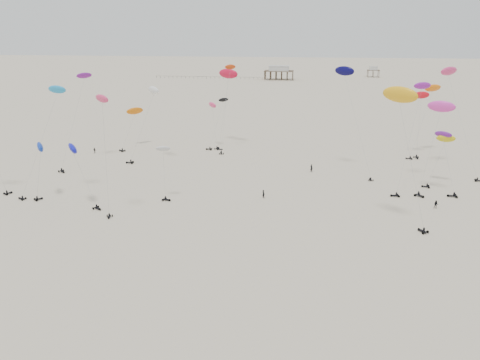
% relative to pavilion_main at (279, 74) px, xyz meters
% --- Properties ---
extents(ground_plane, '(900.00, 900.00, 0.00)m').
position_rel_pavilion_main_xyz_m(ground_plane, '(10.00, -150.00, -4.22)').
color(ground_plane, beige).
extents(pavilion_main, '(21.00, 13.00, 9.80)m').
position_rel_pavilion_main_xyz_m(pavilion_main, '(0.00, 0.00, 0.00)').
color(pavilion_main, brown).
rests_on(pavilion_main, ground).
extents(pavilion_small, '(9.00, 7.00, 8.00)m').
position_rel_pavilion_main_xyz_m(pavilion_small, '(70.00, 30.00, -0.74)').
color(pavilion_small, brown).
rests_on(pavilion_small, ground).
extents(pier_fence, '(80.20, 0.20, 1.50)m').
position_rel_pavilion_main_xyz_m(pier_fence, '(-52.00, -0.00, -3.45)').
color(pier_fence, black).
rests_on(pier_fence, ground).
extents(rig_0, '(4.97, 8.65, 17.90)m').
position_rel_pavilion_main_xyz_m(rig_0, '(53.24, -208.78, 9.14)').
color(rig_0, black).
rests_on(rig_0, ground).
extents(rig_1, '(4.73, 7.14, 13.65)m').
position_rel_pavilion_main_xyz_m(rig_1, '(-5.93, -208.19, 5.33)').
color(rig_1, black).
rests_on(rig_1, ground).
extents(rig_2, '(4.68, 16.66, 18.52)m').
position_rel_pavilion_main_xyz_m(rig_2, '(-5.32, -203.32, 4.37)').
color(rig_2, black).
rests_on(rig_2, ground).
extents(rig_3, '(3.99, 4.80, 23.23)m').
position_rel_pavilion_main_xyz_m(rig_3, '(-14.69, -265.59, 13.03)').
color(rig_3, black).
rests_on(rig_3, ground).
extents(rig_4, '(8.51, 5.99, 13.01)m').
position_rel_pavilion_main_xyz_m(rig_4, '(-22.62, -261.70, 5.43)').
color(rig_4, black).
rests_on(rig_4, ground).
extents(rig_5, '(3.79, 6.10, 11.97)m').
position_rel_pavilion_main_xyz_m(rig_5, '(-32.84, -258.10, 4.86)').
color(rig_5, black).
rests_on(rig_5, ground).
extents(rig_6, '(7.31, 6.93, 20.27)m').
position_rel_pavilion_main_xyz_m(rig_6, '(49.17, -243.47, 11.58)').
color(rig_6, black).
rests_on(rig_6, ground).
extents(rig_7, '(5.43, 4.76, 24.77)m').
position_rel_pavilion_main_xyz_m(rig_7, '(-1.52, -210.12, 12.31)').
color(rig_7, black).
rests_on(rig_7, ground).
extents(rig_8, '(10.35, 13.98, 26.91)m').
position_rel_pavilion_main_xyz_m(rig_8, '(31.28, -226.46, 18.02)').
color(rig_8, black).
rests_on(rig_8, ground).
extents(rig_9, '(10.05, 9.24, 23.82)m').
position_rel_pavilion_main_xyz_m(rig_9, '(-31.21, -254.67, 13.92)').
color(rig_9, black).
rests_on(rig_9, ground).
extents(rig_10, '(9.35, 16.28, 25.74)m').
position_rel_pavilion_main_xyz_m(rig_10, '(45.94, -236.90, 11.89)').
color(rig_10, black).
rests_on(rig_10, ground).
extents(rig_11, '(3.40, 3.57, 11.52)m').
position_rel_pavilion_main_xyz_m(rig_11, '(-6.79, -255.72, 1.95)').
color(rig_11, black).
rests_on(rig_11, ground).
extents(rig_12, '(4.25, 13.37, 14.66)m').
position_rel_pavilion_main_xyz_m(rig_12, '(53.25, -238.73, 3.27)').
color(rig_12, black).
rests_on(rig_12, ground).
extents(rig_13, '(5.47, 13.04, 13.19)m').
position_rel_pavilion_main_xyz_m(rig_13, '(-30.55, -210.26, 4.87)').
color(rig_13, black).
rests_on(rig_13, ground).
extents(rig_14, '(10.00, 17.00, 27.29)m').
position_rel_pavilion_main_xyz_m(rig_14, '(57.27, -221.29, 17.30)').
color(rig_14, black).
rests_on(rig_14, ground).
extents(rig_15, '(7.21, 17.48, 24.69)m').
position_rel_pavilion_main_xyz_m(rig_15, '(-2.23, -204.00, 15.81)').
color(rig_15, black).
rests_on(rig_15, ground).
extents(rig_17, '(9.34, 9.23, 20.25)m').
position_rel_pavilion_main_xyz_m(rig_17, '(-19.84, -225.48, 11.16)').
color(rig_17, black).
rests_on(rig_17, ground).
extents(rig_18, '(4.55, 18.00, 25.68)m').
position_rel_pavilion_main_xyz_m(rig_18, '(-37.52, -230.37, 11.85)').
color(rig_18, black).
rests_on(rig_18, ground).
extents(rig_19, '(9.98, 8.30, 25.21)m').
position_rel_pavilion_main_xyz_m(rig_19, '(38.08, -262.15, 17.45)').
color(rig_19, black).
rests_on(rig_19, ground).
extents(rig_20, '(10.27, 13.10, 21.08)m').
position_rel_pavilion_main_xyz_m(rig_20, '(56.19, -205.91, 12.18)').
color(rig_20, black).
rests_on(rig_20, ground).
extents(rig_21, '(7.43, 6.73, 11.84)m').
position_rel_pavilion_main_xyz_m(rig_21, '(52.70, -236.10, 3.85)').
color(rig_21, black).
rests_on(rig_21, ground).
extents(spectator_0, '(0.92, 0.93, 2.13)m').
position_rel_pavilion_main_xyz_m(spectator_0, '(13.58, -252.02, -4.22)').
color(spectator_0, black).
rests_on(spectator_0, ground).
extents(spectator_1, '(1.12, 0.93, 1.99)m').
position_rel_pavilion_main_xyz_m(spectator_1, '(48.34, -253.17, -4.22)').
color(spectator_1, black).
rests_on(spectator_1, ground).
extents(spectator_2, '(1.18, 0.74, 1.87)m').
position_rel_pavilion_main_xyz_m(spectator_2, '(-38.74, -221.14, -4.22)').
color(spectator_2, black).
rests_on(spectator_2, ground).
extents(spectator_3, '(1.01, 0.99, 2.30)m').
position_rel_pavilion_main_xyz_m(spectator_3, '(23.66, -231.06, -4.22)').
color(spectator_3, black).
rests_on(spectator_3, ground).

